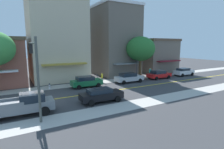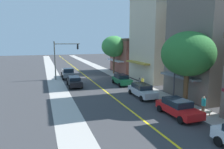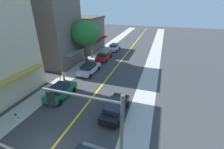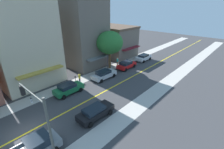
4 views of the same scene
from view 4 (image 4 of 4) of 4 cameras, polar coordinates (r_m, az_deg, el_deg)
name	(u,v)px [view 4 (image 4 of 4)]	position (r m, az deg, el deg)	size (l,w,h in m)	color
ground_plane	(27,133)	(19.73, -28.17, -17.95)	(140.00, 140.00, 0.00)	#38383A
sidewalk_left	(7,110)	(24.54, -33.33, -10.50)	(2.51, 126.00, 0.01)	#ADA8A0
road_centerline_stripe	(27,133)	(19.73, -28.17, -17.95)	(0.20, 126.00, 0.00)	yellow
pale_office_building	(21,39)	(29.28, -29.77, 11.02)	(10.46, 9.25, 14.50)	beige
corner_shop_building	(80,32)	(34.65, -11.37, 14.62)	(11.35, 7.84, 13.81)	#665B51
tan_rowhouse	(112,40)	(41.72, -0.14, 12.08)	(12.63, 8.04, 7.34)	#665B51
street_tree_right_corner	(110,43)	(31.71, -0.86, 11.30)	(5.25, 5.25, 7.58)	brown
fire_hydrant	(31,100)	(24.37, -26.90, -8.19)	(0.44, 0.24, 0.75)	silver
parking_meter	(75,79)	(27.03, -12.96, -1.52)	(0.12, 0.18, 1.41)	#4C4C51
traffic_light_mast	(40,117)	(13.72, -24.27, -13.65)	(4.46, 0.32, 6.64)	#474C47
street_lamp	(108,54)	(31.01, -1.60, 7.28)	(0.70, 0.36, 5.32)	#38383D
red_sedan_left_curb	(126,65)	(33.08, 5.19, 3.52)	(2.10, 4.49, 1.48)	red
silver_sedan_left_curb	(104,74)	(28.37, -2.86, 0.09)	(2.10, 4.77, 1.55)	#B7BABF
green_sedan_left_curb	(68,88)	(24.54, -15.32, -4.80)	(2.08, 4.42, 1.57)	#196638
white_sedan_left_curb	(144,57)	(38.28, 11.29, 6.05)	(2.00, 4.28, 1.51)	silver
black_sedan_right_curb	(95,112)	(19.15, -5.96, -13.12)	(2.08, 4.64, 1.45)	black
pedestrian_yellow_shirt	(80,78)	(27.53, -11.55, -1.08)	(0.35, 0.35, 1.62)	#33384C
pedestrian_teal_shirt	(117,61)	(34.76, 1.96, 4.73)	(0.38, 0.38, 1.60)	brown
small_dog	(120,63)	(35.38, 2.78, 4.23)	(0.71, 0.38, 0.53)	#C6B28C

